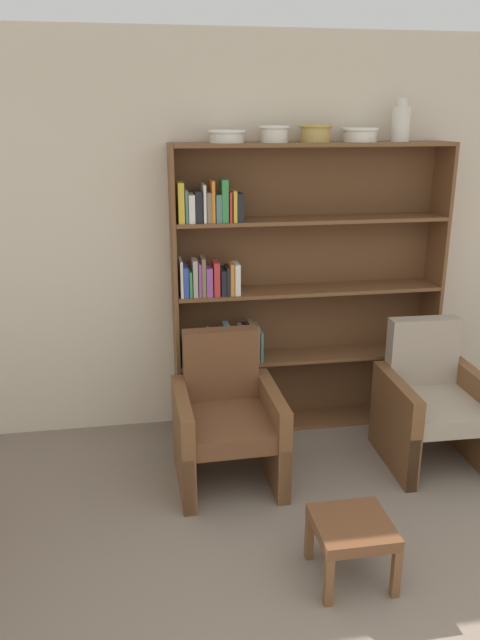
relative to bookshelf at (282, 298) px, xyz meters
The scene contains 10 objects.
wall_back 0.47m from the bookshelf, 42.19° to the left, with size 12.00×0.06×2.75m.
bookshelf is the anchor object (origin of this frame).
bowl_sage 1.18m from the bookshelf, behind, with size 0.24×0.24×0.08m.
bowl_cream 1.13m from the bookshelf, 166.64° to the right, with size 0.20×0.20×0.11m.
bowl_brass 1.15m from the bookshelf, ahead, with size 0.22×0.22×0.11m.
bowl_olive 1.22m from the bookshelf, ahead, with size 0.24×0.24×0.09m.
vase_tall 1.42m from the bookshelf, ahead, with size 0.12×0.12×0.28m.
armchair_leather 1.02m from the bookshelf, 126.98° to the right, with size 0.65×0.69×0.92m.
armchair_cushioned 1.25m from the bookshelf, 37.32° to the right, with size 0.65×0.69×0.92m.
footstool 1.84m from the bookshelf, 91.08° to the right, with size 0.37×0.37×0.32m.
Camera 1 is at (-1.20, -1.40, 2.21)m, focal length 35.00 mm.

